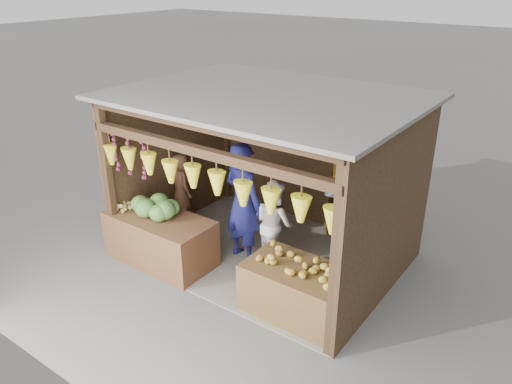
# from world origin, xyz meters

# --- Properties ---
(ground) EXTENTS (80.00, 80.00, 0.00)m
(ground) POSITION_xyz_m (0.00, 0.00, 0.00)
(ground) COLOR #514F49
(ground) RESTS_ON ground
(stall_structure) EXTENTS (4.30, 3.30, 2.66)m
(stall_structure) POSITION_xyz_m (-0.03, -0.04, 1.67)
(stall_structure) COLOR slate
(stall_structure) RESTS_ON ground
(back_shelf) EXTENTS (1.25, 0.32, 1.32)m
(back_shelf) POSITION_xyz_m (1.05, 1.28, 0.87)
(back_shelf) COLOR #382314
(back_shelf) RESTS_ON ground
(counter_left) EXTENTS (1.74, 0.85, 0.78)m
(counter_left) POSITION_xyz_m (-1.26, -1.11, 0.39)
(counter_left) COLOR #492B18
(counter_left) RESTS_ON ground
(counter_right) EXTENTS (1.47, 0.85, 0.71)m
(counter_right) POSITION_xyz_m (1.23, -0.99, 0.36)
(counter_right) COLOR #482F18
(counter_right) RESTS_ON ground
(stool) EXTENTS (0.30, 0.30, 0.28)m
(stool) POSITION_xyz_m (-1.80, -0.03, 0.14)
(stool) COLOR #2D2311
(stool) RESTS_ON ground
(man_standing) EXTENTS (0.79, 0.59, 1.96)m
(man_standing) POSITION_xyz_m (-0.24, -0.28, 0.98)
(man_standing) COLOR #121446
(man_standing) RESTS_ON ground
(woman_standing) EXTENTS (0.84, 0.76, 1.42)m
(woman_standing) POSITION_xyz_m (0.23, -0.12, 0.71)
(woman_standing) COLOR silver
(woman_standing) RESTS_ON ground
(vendor_seated) EXTENTS (0.64, 0.56, 1.11)m
(vendor_seated) POSITION_xyz_m (-1.80, -0.03, 0.84)
(vendor_seated) COLOR brown
(vendor_seated) RESTS_ON stool
(melon_pile) EXTENTS (1.00, 0.50, 0.32)m
(melon_pile) POSITION_xyz_m (-1.33, -1.10, 0.94)
(melon_pile) COLOR #245115
(melon_pile) RESTS_ON counter_left
(tanfruit_pile) EXTENTS (0.34, 0.40, 0.13)m
(tanfruit_pile) POSITION_xyz_m (-1.90, -1.21, 0.84)
(tanfruit_pile) COLOR tan
(tanfruit_pile) RESTS_ON counter_left
(mango_pile) EXTENTS (1.40, 0.64, 0.22)m
(mango_pile) POSITION_xyz_m (1.25, -0.98, 0.82)
(mango_pile) COLOR #CD661B
(mango_pile) RESTS_ON counter_right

